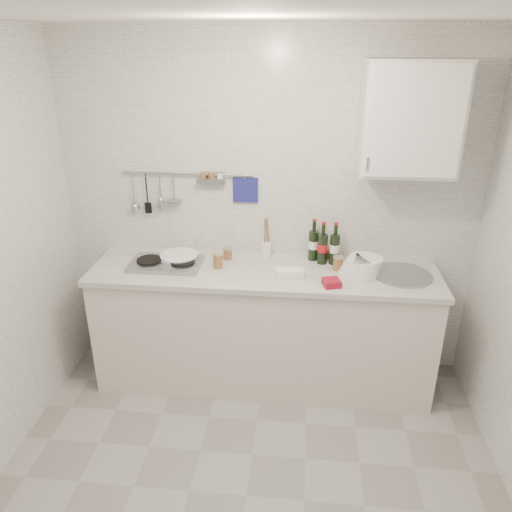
% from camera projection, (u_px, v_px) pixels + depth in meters
% --- Properties ---
extents(floor, '(3.00, 3.00, 0.00)m').
position_uv_depth(floor, '(246.00, 496.00, 2.86)').
color(floor, gray).
rests_on(floor, ground).
extents(ceiling, '(3.00, 3.00, 0.00)m').
position_uv_depth(ceiling, '(241.00, 12.00, 1.86)').
color(ceiling, silver).
rests_on(ceiling, back_wall).
extents(back_wall, '(3.00, 0.02, 2.50)m').
position_uv_depth(back_wall, '(268.00, 211.00, 3.63)').
color(back_wall, silver).
rests_on(back_wall, floor).
extents(counter, '(2.44, 0.64, 0.96)m').
position_uv_depth(counter, '(264.00, 329.00, 3.69)').
color(counter, beige).
rests_on(counter, floor).
extents(wall_rail, '(0.98, 0.09, 0.34)m').
position_uv_depth(wall_rail, '(185.00, 187.00, 3.59)').
color(wall_rail, '#93969B').
rests_on(wall_rail, back_wall).
extents(wall_cabinet, '(0.60, 0.38, 0.70)m').
position_uv_depth(wall_cabinet, '(410.00, 118.00, 3.11)').
color(wall_cabinet, beige).
rests_on(wall_cabinet, back_wall).
extents(plate_stack_hob, '(0.30, 0.30, 0.05)m').
position_uv_depth(plate_stack_hob, '(178.00, 258.00, 3.61)').
color(plate_stack_hob, '#46519F').
rests_on(plate_stack_hob, counter).
extents(plate_stack_sink, '(0.30, 0.29, 0.12)m').
position_uv_depth(plate_stack_sink, '(362.00, 266.00, 3.42)').
color(plate_stack_sink, white).
rests_on(plate_stack_sink, counter).
extents(wine_bottles, '(0.22, 0.13, 0.31)m').
position_uv_depth(wine_bottles, '(324.00, 242.00, 3.55)').
color(wine_bottles, black).
rests_on(wine_bottles, counter).
extents(butter_dish, '(0.20, 0.11, 0.06)m').
position_uv_depth(butter_dish, '(289.00, 273.00, 3.38)').
color(butter_dish, white).
rests_on(butter_dish, counter).
extents(strawberry_punnet, '(0.13, 0.13, 0.04)m').
position_uv_depth(strawberry_punnet, '(331.00, 283.00, 3.26)').
color(strawberry_punnet, '#AB1324').
rests_on(strawberry_punnet, counter).
extents(utensil_crock, '(0.08, 0.08, 0.31)m').
position_uv_depth(utensil_crock, '(266.00, 248.00, 3.67)').
color(utensil_crock, white).
rests_on(utensil_crock, counter).
extents(jar_a, '(0.07, 0.07, 0.09)m').
position_uv_depth(jar_a, '(228.00, 253.00, 3.64)').
color(jar_a, brown).
rests_on(jar_a, counter).
extents(jar_b, '(0.07, 0.07, 0.09)m').
position_uv_depth(jar_b, '(329.00, 252.00, 3.66)').
color(jar_b, brown).
rests_on(jar_b, counter).
extents(jar_c, '(0.07, 0.07, 0.10)m').
position_uv_depth(jar_c, '(338.00, 263.00, 3.48)').
color(jar_c, brown).
rests_on(jar_c, counter).
extents(jar_d, '(0.07, 0.07, 0.11)m').
position_uv_depth(jar_d, '(218.00, 260.00, 3.51)').
color(jar_d, brown).
rests_on(jar_d, counter).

